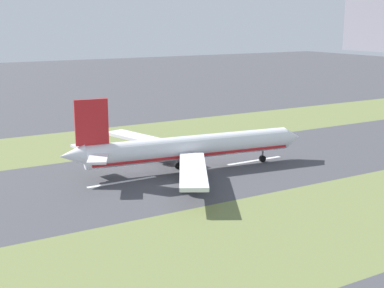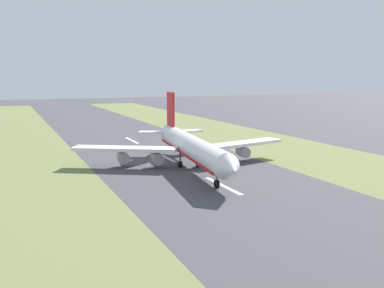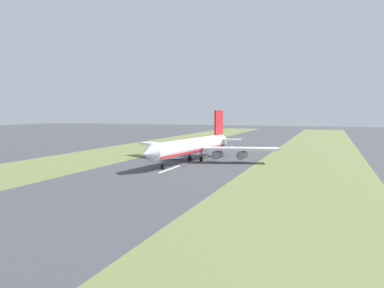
# 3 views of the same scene
# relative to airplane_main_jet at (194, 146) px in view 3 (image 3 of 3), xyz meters

# --- Properties ---
(ground_plane) EXTENTS (800.00, 800.00, 0.00)m
(ground_plane) POSITION_rel_airplane_main_jet_xyz_m (0.84, 6.67, -6.02)
(ground_plane) COLOR #424247
(grass_median_west) EXTENTS (40.00, 600.00, 0.01)m
(grass_median_west) POSITION_rel_airplane_main_jet_xyz_m (-44.16, 6.67, -6.02)
(grass_median_west) COLOR olive
(grass_median_west) RESTS_ON ground
(grass_median_east) EXTENTS (40.00, 600.00, 0.01)m
(grass_median_east) POSITION_rel_airplane_main_jet_xyz_m (45.84, 6.67, -6.02)
(grass_median_east) COLOR olive
(grass_median_east) RESTS_ON ground
(centreline_dash_near) EXTENTS (1.20, 18.00, 0.01)m
(centreline_dash_near) POSITION_rel_airplane_main_jet_xyz_m (0.84, -58.11, -6.01)
(centreline_dash_near) COLOR silver
(centreline_dash_near) RESTS_ON ground
(centreline_dash_mid) EXTENTS (1.20, 18.00, 0.01)m
(centreline_dash_mid) POSITION_rel_airplane_main_jet_xyz_m (0.84, -18.11, -6.01)
(centreline_dash_mid) COLOR silver
(centreline_dash_mid) RESTS_ON ground
(centreline_dash_far) EXTENTS (1.20, 18.00, 0.01)m
(centreline_dash_far) POSITION_rel_airplane_main_jet_xyz_m (0.84, 21.89, -6.01)
(centreline_dash_far) COLOR silver
(centreline_dash_far) RESTS_ON ground
(airplane_main_jet) EXTENTS (63.61, 67.15, 20.20)m
(airplane_main_jet) POSITION_rel_airplane_main_jet_xyz_m (0.00, 0.00, 0.00)
(airplane_main_jet) COLOR white
(airplane_main_jet) RESTS_ON ground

